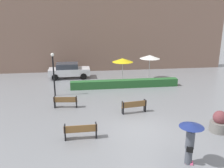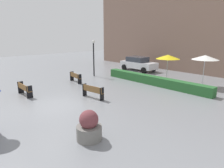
% 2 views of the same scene
% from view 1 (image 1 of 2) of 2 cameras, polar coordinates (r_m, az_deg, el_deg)
% --- Properties ---
extents(ground_plane, '(60.00, 60.00, 0.00)m').
position_cam_1_polar(ground_plane, '(14.22, 6.54, -10.71)').
color(ground_plane, gray).
extents(bench_near_left, '(1.76, 0.40, 0.83)m').
position_cam_1_polar(bench_near_left, '(13.09, -7.42, -10.84)').
color(bench_near_left, olive).
rests_on(bench_near_left, ground).
extents(bench_mid_center, '(1.73, 0.56, 0.85)m').
position_cam_1_polar(bench_mid_center, '(16.27, 5.27, -5.14)').
color(bench_mid_center, brown).
rests_on(bench_mid_center, ground).
extents(bench_far_left, '(1.69, 0.52, 0.82)m').
position_cam_1_polar(bench_far_left, '(17.42, -10.96, -3.99)').
color(bench_far_left, brown).
rests_on(bench_far_left, ground).
extents(pedestrian_with_umbrella, '(1.05, 1.05, 1.99)m').
position_cam_1_polar(pedestrian_with_umbrella, '(11.12, 18.09, -11.80)').
color(pedestrian_with_umbrella, '#4C515B').
rests_on(pedestrian_with_umbrella, ground).
extents(planter_pot, '(1.01, 1.01, 1.24)m').
position_cam_1_polar(planter_pot, '(14.99, 24.04, -8.38)').
color(planter_pot, slate).
rests_on(planter_pot, ground).
extents(lamp_post, '(0.28, 0.28, 3.51)m').
position_cam_1_polar(lamp_post, '(19.72, -13.70, 3.34)').
color(lamp_post, black).
rests_on(lamp_post, ground).
extents(patio_umbrella_yellow, '(2.00, 2.00, 2.35)m').
position_cam_1_polar(patio_umbrella_yellow, '(23.21, 2.54, 5.64)').
color(patio_umbrella_yellow, silver).
rests_on(patio_umbrella_yellow, ground).
extents(patio_umbrella_white, '(2.02, 2.02, 2.49)m').
position_cam_1_polar(patio_umbrella_white, '(24.51, 8.93, 6.35)').
color(patio_umbrella_white, silver).
rests_on(patio_umbrella_white, ground).
extents(hedge_strip, '(9.78, 0.70, 0.70)m').
position_cam_1_polar(hedge_strip, '(21.90, 3.05, 0.09)').
color(hedge_strip, '#28602D').
rests_on(hedge_strip, ground).
extents(building_facade, '(28.00, 1.20, 9.30)m').
position_cam_1_polar(building_facade, '(28.51, -1.14, 12.63)').
color(building_facade, '#846656').
rests_on(building_facade, ground).
extents(parked_car, '(4.22, 2.02, 1.57)m').
position_cam_1_polar(parked_car, '(25.44, -10.18, 3.22)').
color(parked_car, silver).
rests_on(parked_car, ground).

